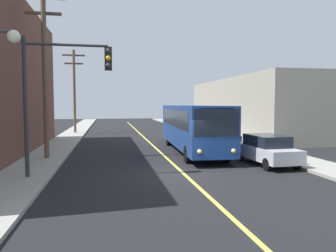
% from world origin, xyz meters
% --- Properties ---
extents(ground_plane, '(120.00, 120.00, 0.00)m').
position_xyz_m(ground_plane, '(0.00, 0.00, 0.00)').
color(ground_plane, black).
extents(sidewalk_left, '(2.50, 90.00, 0.15)m').
position_xyz_m(sidewalk_left, '(-7.25, 10.00, 0.07)').
color(sidewalk_left, gray).
rests_on(sidewalk_left, ground).
extents(sidewalk_right, '(2.50, 90.00, 0.15)m').
position_xyz_m(sidewalk_right, '(7.25, 10.00, 0.07)').
color(sidewalk_right, gray).
rests_on(sidewalk_right, ground).
extents(lane_stripe_center, '(0.16, 60.00, 0.01)m').
position_xyz_m(lane_stripe_center, '(0.00, 15.00, 0.01)').
color(lane_stripe_center, '#D8CC4C').
rests_on(lane_stripe_center, ground).
extents(building_right_warehouse, '(12.00, 22.38, 5.96)m').
position_xyz_m(building_right_warehouse, '(14.50, 18.39, 2.98)').
color(building_right_warehouse, gray).
rests_on(building_right_warehouse, ground).
extents(city_bus, '(3.12, 12.24, 3.20)m').
position_xyz_m(city_bus, '(2.20, 6.99, 1.82)').
color(city_bus, navy).
rests_on(city_bus, ground).
extents(parked_car_silver, '(1.96, 4.46, 1.62)m').
position_xyz_m(parked_car_silver, '(4.96, 1.59, 0.84)').
color(parked_car_silver, '#B7B7BC').
rests_on(parked_car_silver, ground).
extents(parked_car_black, '(1.87, 4.43, 1.62)m').
position_xyz_m(parked_car_black, '(4.95, 9.00, 0.84)').
color(parked_car_black, black).
rests_on(parked_car_black, ground).
extents(utility_pole_near, '(2.40, 0.28, 9.83)m').
position_xyz_m(utility_pole_near, '(-7.06, 5.28, 5.56)').
color(utility_pole_near, brown).
rests_on(utility_pole_near, sidewalk_left).
extents(utility_pole_mid, '(2.40, 0.28, 9.11)m').
position_xyz_m(utility_pole_mid, '(-7.13, 22.50, 5.19)').
color(utility_pole_mid, brown).
rests_on(utility_pole_mid, sidewalk_left).
extents(traffic_signal_left_corner, '(3.75, 0.48, 6.00)m').
position_xyz_m(traffic_signal_left_corner, '(-5.41, 0.17, 4.30)').
color(traffic_signal_left_corner, '#2D2D33').
rests_on(traffic_signal_left_corner, sidewalk_left).
extents(fire_hydrant, '(0.44, 0.26, 0.84)m').
position_xyz_m(fire_hydrant, '(6.85, 7.15, 0.58)').
color(fire_hydrant, red).
rests_on(fire_hydrant, sidewalk_right).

